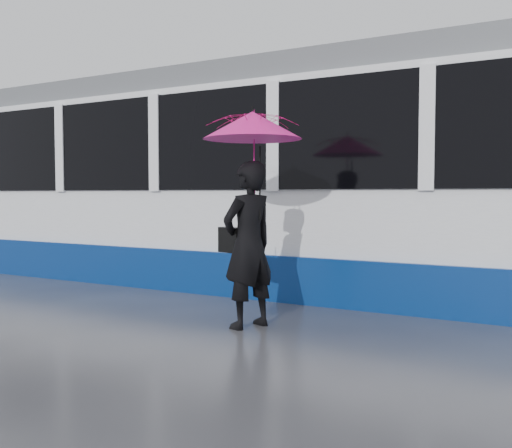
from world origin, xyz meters
The scene contains 5 objects.
ground centered at (0.00, 0.00, 0.00)m, with size 90.00×90.00×0.00m, color #2C2C31.
rails centered at (0.00, 2.50, 0.01)m, with size 34.00×1.51×0.02m.
woman centered at (-0.32, -0.18, 0.89)m, with size 0.65×0.43×1.79m, color black.
umbrella centered at (-0.27, -0.18, 1.96)m, with size 1.34×1.34×1.21m.
handbag centered at (-0.54, -0.16, 0.94)m, with size 0.35×0.24×0.46m.
Camera 1 is at (2.72, -5.45, 1.44)m, focal length 40.00 mm.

